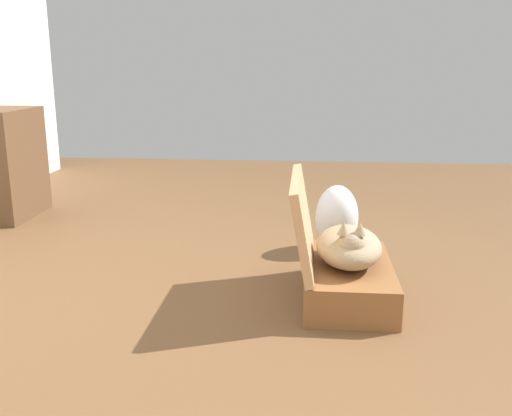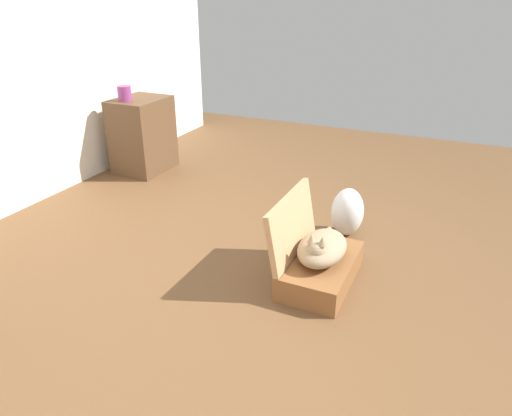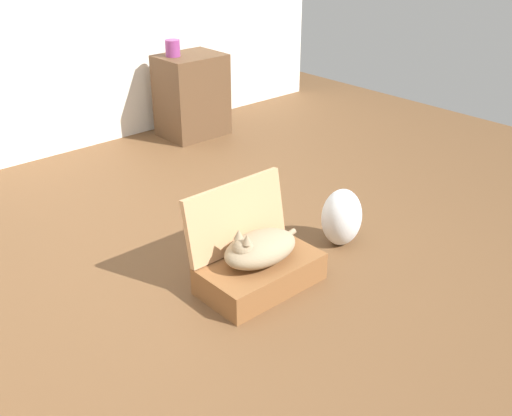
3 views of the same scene
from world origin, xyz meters
name	(u,v)px [view 2 (image 2 of 3)]	position (x,y,z in m)	size (l,w,h in m)	color
ground_plane	(246,292)	(0.00, 0.00, 0.00)	(7.68, 7.68, 0.00)	brown
suitcase_base	(321,270)	(0.30, -0.36, 0.08)	(0.65, 0.38, 0.16)	brown
suitcase_lid	(292,225)	(0.30, -0.16, 0.35)	(0.65, 0.38, 0.04)	tan
cat	(322,248)	(0.29, -0.36, 0.24)	(0.52, 0.28, 0.22)	#998466
plastic_bag_white	(347,212)	(0.98, -0.35, 0.18)	(0.26, 0.23, 0.36)	silver
side_table	(143,135)	(1.48, 1.85, 0.36)	(0.55, 0.43, 0.71)	brown
vase_tall	(125,93)	(1.35, 1.90, 0.78)	(0.12, 0.12, 0.14)	#8C387A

